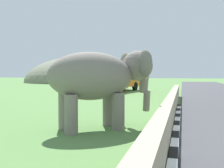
{
  "coord_description": "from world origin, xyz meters",
  "views": [
    {
      "loc": [
        -7.62,
        3.82,
        1.98
      ],
      "look_at": [
        1.73,
        6.34,
        1.6
      ],
      "focal_mm": 42.1,
      "sensor_mm": 36.0,
      "label": 1
    }
  ],
  "objects_px": {
    "person_handler": "(116,100)",
    "cow_far": "(124,82)",
    "elephant": "(101,77)",
    "cow_mid": "(119,82)",
    "bus_orange": "(116,73)",
    "cow_near": "(120,85)"
  },
  "relations": [
    {
      "from": "person_handler",
      "to": "cow_far",
      "type": "distance_m",
      "value": 25.7
    },
    {
      "from": "bus_orange",
      "to": "cow_far",
      "type": "xyz_separation_m",
      "value": [
        6.87,
        0.62,
        -1.21
      ]
    },
    {
      "from": "elephant",
      "to": "bus_orange",
      "type": "bearing_deg",
      "value": 12.77
    },
    {
      "from": "bus_orange",
      "to": "cow_mid",
      "type": "bearing_deg",
      "value": 9.11
    },
    {
      "from": "cow_near",
      "to": "cow_far",
      "type": "distance_m",
      "value": 9.87
    },
    {
      "from": "elephant",
      "to": "cow_mid",
      "type": "height_order",
      "value": "elephant"
    },
    {
      "from": "cow_far",
      "to": "person_handler",
      "type": "bearing_deg",
      "value": -168.08
    },
    {
      "from": "elephant",
      "to": "cow_near",
      "type": "distance_m",
      "value": 16.99
    },
    {
      "from": "person_handler",
      "to": "bus_orange",
      "type": "height_order",
      "value": "bus_orange"
    },
    {
      "from": "person_handler",
      "to": "cow_far",
      "type": "bearing_deg",
      "value": 11.92
    },
    {
      "from": "bus_orange",
      "to": "cow_near",
      "type": "bearing_deg",
      "value": -156.65
    },
    {
      "from": "elephant",
      "to": "cow_far",
      "type": "relative_size",
      "value": 2.27
    },
    {
      "from": "cow_far",
      "to": "bus_orange",
      "type": "bearing_deg",
      "value": -174.82
    },
    {
      "from": "elephant",
      "to": "person_handler",
      "type": "relative_size",
      "value": 2.37
    },
    {
      "from": "cow_near",
      "to": "cow_mid",
      "type": "relative_size",
      "value": 0.91
    },
    {
      "from": "elephant",
      "to": "person_handler",
      "type": "bearing_deg",
      "value": -12.37
    },
    {
      "from": "bus_orange",
      "to": "cow_far",
      "type": "height_order",
      "value": "bus_orange"
    },
    {
      "from": "person_handler",
      "to": "cow_mid",
      "type": "height_order",
      "value": "person_handler"
    },
    {
      "from": "bus_orange",
      "to": "cow_far",
      "type": "distance_m",
      "value": 7.01
    },
    {
      "from": "cow_mid",
      "to": "person_handler",
      "type": "bearing_deg",
      "value": -166.65
    },
    {
      "from": "cow_mid",
      "to": "bus_orange",
      "type": "bearing_deg",
      "value": -170.89
    },
    {
      "from": "bus_orange",
      "to": "person_handler",
      "type": "bearing_deg",
      "value": -165.61
    }
  ]
}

